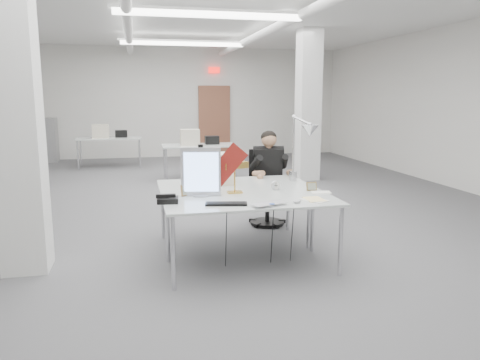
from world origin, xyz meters
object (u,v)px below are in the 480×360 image
(monitor, at_px, (201,172))
(bankers_lamp, at_px, (235,176))
(desk_phone, at_px, (168,200))
(office_chair, at_px, (267,186))
(seated_person, at_px, (269,163))
(beige_monitor, at_px, (218,168))
(architect_lamp, at_px, (300,145))
(desk_main, at_px, (251,200))
(laptop, at_px, (272,205))

(monitor, relative_size, bankers_lamp, 1.41)
(monitor, bearing_deg, desk_phone, -134.70)
(desk_phone, bearing_deg, office_chair, 52.97)
(office_chair, xyz_separation_m, seated_person, (0.00, -0.05, 0.34))
(seated_person, relative_size, beige_monitor, 2.49)
(desk_phone, bearing_deg, bankers_lamp, 28.95)
(bankers_lamp, relative_size, architect_lamp, 0.39)
(bankers_lamp, bearing_deg, desk_main, -95.96)
(desk_main, bearing_deg, laptop, -72.17)
(laptop, distance_m, architect_lamp, 1.32)
(seated_person, height_order, laptop, seated_person)
(bankers_lamp, distance_m, architect_lamp, 0.97)
(desk_main, distance_m, desk_phone, 0.85)
(laptop, xyz_separation_m, bankers_lamp, (-0.22, 0.72, 0.17))
(desk_main, distance_m, bankers_lamp, 0.41)
(beige_monitor, bearing_deg, architect_lamp, -4.55)
(desk_main, height_order, monitor, monitor)
(desk_main, relative_size, laptop, 4.98)
(architect_lamp, bearing_deg, laptop, -112.92)
(office_chair, bearing_deg, desk_main, -99.25)
(seated_person, distance_m, desk_phone, 2.14)
(office_chair, xyz_separation_m, desk_phone, (-1.49, -1.58, 0.22))
(office_chair, xyz_separation_m, laptop, (-0.52, -1.99, 0.21))
(office_chair, distance_m, beige_monitor, 1.12)
(seated_person, xyz_separation_m, monitor, (-1.12, -1.29, 0.12))
(office_chair, relative_size, monitor, 2.14)
(beige_monitor, bearing_deg, bankers_lamp, -70.47)
(seated_person, relative_size, laptop, 2.68)
(desk_main, xyz_separation_m, desk_phone, (-0.85, 0.04, 0.04))
(office_chair, xyz_separation_m, architect_lamp, (0.13, -0.94, 0.67))
(laptop, xyz_separation_m, architect_lamp, (0.66, 1.05, 0.46))
(monitor, distance_m, beige_monitor, 0.74)
(bankers_lamp, bearing_deg, beige_monitor, 76.27)
(laptop, bearing_deg, beige_monitor, 82.17)
(seated_person, distance_m, architect_lamp, 0.96)
(laptop, distance_m, beige_monitor, 1.37)
(beige_monitor, height_order, architect_lamp, architect_lamp)
(seated_person, bearing_deg, monitor, -118.70)
(architect_lamp, bearing_deg, office_chair, 107.11)
(office_chair, bearing_deg, desk_phone, -120.94)
(beige_monitor, bearing_deg, seated_person, 48.60)
(laptop, height_order, beige_monitor, beige_monitor)
(laptop, bearing_deg, architect_lamp, 37.49)
(monitor, distance_m, desk_phone, 0.50)
(laptop, relative_size, architect_lamp, 0.38)
(beige_monitor, bearing_deg, desk_main, -67.57)
(laptop, height_order, architect_lamp, architect_lamp)
(monitor, relative_size, laptop, 1.45)
(desk_main, xyz_separation_m, monitor, (-0.48, 0.28, 0.27))
(desk_main, xyz_separation_m, laptop, (0.12, -0.37, 0.03))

